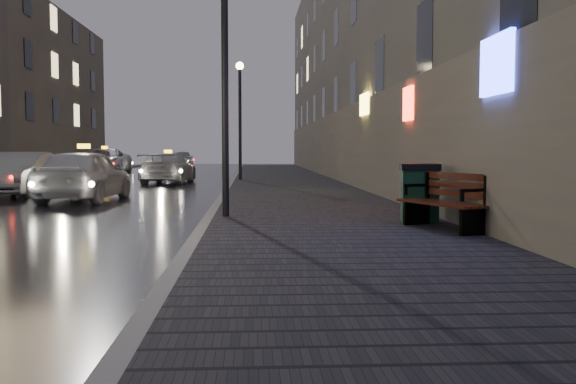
% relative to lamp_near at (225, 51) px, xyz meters
% --- Properties ---
extents(ground, '(120.00, 120.00, 0.00)m').
position_rel_lamp_near_xyz_m(ground, '(-1.85, -6.00, -3.49)').
color(ground, black).
rests_on(ground, ground).
extents(sidewalk, '(4.60, 58.00, 0.15)m').
position_rel_lamp_near_xyz_m(sidewalk, '(2.05, 15.00, -3.41)').
color(sidewalk, black).
rests_on(sidewalk, ground).
extents(curb, '(0.20, 58.00, 0.15)m').
position_rel_lamp_near_xyz_m(curb, '(-0.35, 15.00, -3.41)').
color(curb, slate).
rests_on(curb, ground).
extents(curb_far, '(0.20, 58.00, 0.15)m').
position_rel_lamp_near_xyz_m(curb_far, '(-9.25, 15.00, -3.41)').
color(curb_far, slate).
rests_on(curb_far, ground).
extents(building_near, '(1.80, 50.00, 13.00)m').
position_rel_lamp_near_xyz_m(building_near, '(5.25, 19.00, 3.01)').
color(building_near, '#605B54').
rests_on(building_near, ground).
extents(building_far_c, '(6.00, 22.00, 11.00)m').
position_rel_lamp_near_xyz_m(building_far_c, '(-15.35, 33.00, 2.01)').
color(building_far_c, '#6B6051').
rests_on(building_far_c, ground).
extents(lamp_near, '(0.36, 0.36, 5.28)m').
position_rel_lamp_near_xyz_m(lamp_near, '(0.00, 0.00, 0.00)').
color(lamp_near, black).
rests_on(lamp_near, sidewalk).
extents(lamp_far, '(0.36, 0.36, 5.28)m').
position_rel_lamp_near_xyz_m(lamp_far, '(0.00, 16.00, 0.00)').
color(lamp_far, black).
rests_on(lamp_far, sidewalk).
extents(bench, '(1.27, 2.01, 0.97)m').
position_rel_lamp_near_xyz_m(bench, '(3.88, -2.36, -2.85)').
color(bench, black).
rests_on(bench, sidewalk).
extents(trash_bin, '(0.82, 0.82, 1.10)m').
position_rel_lamp_near_xyz_m(trash_bin, '(3.71, -1.15, -2.78)').
color(trash_bin, black).
rests_on(trash_bin, sidewalk).
extents(taxi_near, '(2.16, 4.64, 1.54)m').
position_rel_lamp_near_xyz_m(taxi_near, '(-4.37, 5.94, -2.72)').
color(taxi_near, silver).
rests_on(taxi_near, ground).
extents(car_left_mid, '(1.52, 4.34, 1.43)m').
position_rel_lamp_near_xyz_m(car_left_mid, '(-7.04, 8.27, -2.77)').
color(car_left_mid, gray).
rests_on(car_left_mid, ground).
extents(taxi_mid, '(2.26, 4.79, 1.35)m').
position_rel_lamp_near_xyz_m(taxi_mid, '(-3.23, 15.94, -2.81)').
color(taxi_mid, silver).
rests_on(taxi_mid, ground).
extents(taxi_far, '(2.81, 5.74, 1.57)m').
position_rel_lamp_near_xyz_m(taxi_far, '(-8.53, 26.95, -2.70)').
color(taxi_far, silver).
rests_on(taxi_far, ground).
extents(car_far, '(2.15, 4.40, 1.44)m').
position_rel_lamp_near_xyz_m(car_far, '(-4.75, 35.25, -2.77)').
color(car_far, '#98989F').
rests_on(car_far, ground).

